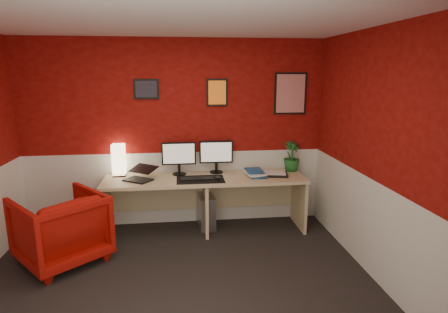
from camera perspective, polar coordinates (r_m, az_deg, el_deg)
ground at (r=3.82m, az=-7.26°, el=-19.93°), size 4.00×3.50×0.01m
ceiling at (r=3.25m, az=-8.57°, el=20.41°), size 4.00×3.50×0.01m
wall_back at (r=5.04m, az=-7.54°, el=3.40°), size 4.00×0.01×2.50m
wall_front at (r=1.68m, az=-8.86°, el=-16.15°), size 4.00×0.01×2.50m
wall_right at (r=3.84m, az=23.52°, el=-0.49°), size 0.01×3.50×2.50m
wainscot_back at (r=5.21m, az=-7.30°, el=-4.78°), size 4.00×0.01×1.00m
wainscot_right at (r=4.06m, az=22.51°, el=-10.85°), size 0.01×3.50×1.00m
desk at (r=4.94m, az=-2.85°, el=-7.33°), size 2.60×0.65×0.73m
shoji_lamp at (r=5.05m, az=-15.80°, el=-0.65°), size 0.16×0.16×0.40m
laptop at (r=4.78m, az=-13.08°, el=-2.35°), size 0.40×0.38×0.22m
monitor_left at (r=4.93m, az=-6.94°, el=0.49°), size 0.45×0.06×0.58m
monitor_right at (r=4.99m, az=-1.20°, el=0.73°), size 0.45×0.06×0.58m
desk_mat at (r=4.74m, az=-3.63°, el=-3.53°), size 0.60×0.38×0.01m
keyboard at (r=4.74m, az=-4.10°, el=-3.38°), size 0.42×0.15×0.02m
mouse at (r=4.73m, az=-0.96°, el=-3.32°), size 0.07×0.10×0.03m
book_bottom at (r=4.87m, az=4.00°, el=-2.95°), size 0.21×0.28×0.03m
book_middle at (r=4.87m, az=3.39°, el=-2.63°), size 0.27×0.35×0.02m
book_top at (r=4.90m, az=3.44°, el=-2.24°), size 0.22×0.29×0.03m
zen_tray at (r=4.96m, az=7.66°, el=-2.72°), size 0.39×0.31×0.03m
potted_plant at (r=5.19m, az=10.32°, el=0.04°), size 0.28×0.28×0.41m
pc_tower at (r=5.11m, az=-2.80°, el=-8.28°), size 0.24×0.47×0.45m
armchair at (r=4.53m, az=-23.74°, el=-10.02°), size 1.19×1.19×0.78m
art_left at (r=4.98m, az=-11.82°, el=10.08°), size 0.32×0.02×0.26m
art_center at (r=4.99m, az=-1.07°, el=9.77°), size 0.28×0.02×0.36m
art_right at (r=5.18m, az=10.13°, el=9.47°), size 0.44×0.02×0.56m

